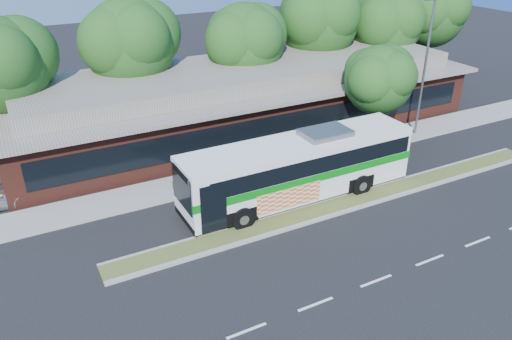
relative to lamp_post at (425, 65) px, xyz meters
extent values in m
plane|color=black|center=(-9.56, -6.00, -4.90)|extent=(120.00, 120.00, 0.00)
cube|color=#475022|center=(-9.56, -5.40, -4.83)|extent=(26.00, 1.10, 0.15)
cube|color=gray|center=(-9.56, 0.40, -4.84)|extent=(44.00, 2.60, 0.12)
cube|color=#53221A|center=(-9.56, 7.00, -3.30)|extent=(32.00, 10.00, 3.20)
cube|color=#6D635C|center=(-9.56, 7.00, -1.58)|extent=(33.20, 11.20, 0.24)
cube|color=#6D635C|center=(-9.56, 7.00, -0.95)|extent=(30.00, 8.00, 1.00)
cube|color=black|center=(-9.56, 1.97, -3.20)|extent=(30.00, 0.06, 1.60)
cylinder|color=slate|center=(0.04, 0.00, -0.40)|extent=(0.16, 0.16, 9.00)
cylinder|color=black|center=(-24.56, 9.00, -2.91)|extent=(0.44, 0.44, 3.99)
sphere|color=#214316|center=(-23.26, 9.43, 1.29)|extent=(4.52, 4.52, 4.52)
cylinder|color=black|center=(-16.56, 10.00, -2.80)|extent=(0.44, 0.44, 4.20)
sphere|color=#214316|center=(-16.56, 10.00, 1.10)|extent=(6.00, 6.00, 6.00)
sphere|color=#214316|center=(-15.21, 10.45, 1.58)|extent=(4.68, 4.68, 4.68)
cylinder|color=black|center=(-8.56, 9.00, -3.01)|extent=(0.44, 0.44, 3.78)
sphere|color=#214316|center=(-8.56, 9.00, 0.56)|extent=(5.60, 5.60, 5.60)
sphere|color=#214316|center=(-7.30, 9.42, 1.00)|extent=(4.37, 4.37, 4.37)
cylinder|color=black|center=(-1.56, 10.00, -2.70)|extent=(0.44, 0.44, 4.41)
sphere|color=#214316|center=(-1.56, 10.00, 1.37)|extent=(6.20, 6.20, 6.20)
sphere|color=#214316|center=(-0.17, 10.46, 1.86)|extent=(4.84, 4.84, 4.84)
cylinder|color=black|center=(4.44, 9.00, -2.97)|extent=(0.44, 0.44, 3.86)
sphere|color=#214316|center=(4.44, 9.00, 0.70)|extent=(5.80, 5.80, 5.80)
sphere|color=#214316|center=(5.74, 9.43, 1.16)|extent=(4.52, 4.52, 4.52)
cylinder|color=black|center=(10.44, 10.00, -2.85)|extent=(0.44, 0.44, 4.12)
sphere|color=#214316|center=(10.44, 10.00, 1.01)|extent=(6.00, 6.00, 6.00)
sphere|color=#214316|center=(11.79, 10.45, 1.49)|extent=(4.68, 4.68, 4.68)
cube|color=silver|center=(-11.79, -3.60, -3.08)|extent=(12.75, 2.76, 2.93)
cube|color=black|center=(-11.47, -3.60, -2.49)|extent=(11.73, 2.81, 0.88)
cube|color=silver|center=(-11.79, -3.60, -1.74)|extent=(12.77, 2.78, 0.28)
cube|color=#046F10|center=(-11.79, -3.60, -3.17)|extent=(12.81, 2.83, 0.40)
cube|color=black|center=(-18.18, -3.63, -2.73)|extent=(0.07, 2.38, 1.82)
cube|color=black|center=(-5.40, -3.57, -2.39)|extent=(0.07, 2.22, 1.17)
cube|color=#BD3775|center=(-13.16, -5.00, -3.84)|extent=(3.61, 0.07, 1.06)
cube|color=slate|center=(-10.19, -3.59, -1.46)|extent=(2.55, 1.71, 0.32)
cylinder|color=black|center=(-15.71, -4.95, -4.32)|extent=(1.17, 0.39, 1.17)
cylinder|color=black|center=(-15.72, -2.28, -4.32)|extent=(1.17, 0.39, 1.17)
cylinder|color=black|center=(-8.60, -4.92, -4.32)|extent=(1.17, 0.39, 1.17)
cylinder|color=black|center=(-8.61, -2.25, -4.32)|extent=(1.17, 0.39, 1.17)
cylinder|color=black|center=(-3.56, 0.20, -3.38)|extent=(0.44, 0.44, 3.04)
sphere|color=#214316|center=(-3.56, 0.20, -0.56)|extent=(4.34, 4.34, 4.34)
sphere|color=#214316|center=(-2.59, 0.53, -0.21)|extent=(3.38, 3.38, 3.38)
camera|label=1|loc=(-24.56, -23.11, 8.45)|focal=35.00mm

